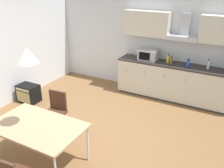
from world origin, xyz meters
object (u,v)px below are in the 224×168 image
object	(u,v)px
bottle_blue	(188,63)
bottle_brown	(171,60)
pendant_lamp	(27,56)
dining_table	(37,128)
chair_far_left	(56,108)
bottle_white	(208,65)
guitar_amp	(29,93)
bottle_yellow	(168,59)
microwave	(148,55)

from	to	relation	value
bottle_blue	bottle_brown	size ratio (longest dim) A/B	1.10
pendant_lamp	dining_table	bearing A→B (deg)	-116.57
bottle_brown	chair_far_left	bearing A→B (deg)	-120.40
bottle_white	dining_table	bearing A→B (deg)	-120.49
guitar_amp	pendant_lamp	world-z (taller)	pendant_lamp
bottle_blue	chair_far_left	size ratio (longest dim) A/B	0.24
bottle_yellow	chair_far_left	xyz separation A→B (m)	(-1.43, -2.63, -0.50)
microwave	chair_far_left	bearing A→B (deg)	-109.61
microwave	bottle_blue	distance (m)	1.02
microwave	bottle_yellow	distance (m)	0.51
microwave	bottle_yellow	world-z (taller)	microwave
bottle_white	dining_table	world-z (taller)	bottle_white
guitar_amp	bottle_blue	bearing A→B (deg)	28.27
bottle_yellow	bottle_white	size ratio (longest dim) A/B	0.98
chair_far_left	pendant_lamp	xyz separation A→B (m)	(0.35, -0.85, 1.36)
bottle_brown	pendant_lamp	xyz separation A→B (m)	(-1.18, -3.45, 0.88)
bottle_white	dining_table	xyz separation A→B (m)	(-2.05, -3.48, -0.35)
microwave	dining_table	xyz separation A→B (m)	(-0.58, -3.44, -0.39)
bottle_yellow	chair_far_left	distance (m)	3.04
bottle_white	chair_far_left	distance (m)	3.59
microwave	pendant_lamp	world-z (taller)	pendant_lamp
bottle_blue	bottle_yellow	xyz separation A→B (m)	(-0.51, 0.07, 0.01)
microwave	bottle_white	distance (m)	1.47
microwave	guitar_amp	bearing A→B (deg)	-142.15
pendant_lamp	bottle_brown	bearing A→B (deg)	71.11
chair_far_left	pendant_lamp	distance (m)	1.64
bottle_blue	guitar_amp	world-z (taller)	bottle_blue
bottle_blue	bottle_white	size ratio (longest dim) A/B	0.87
bottle_yellow	pendant_lamp	distance (m)	3.74
bottle_yellow	bottle_white	world-z (taller)	bottle_white
chair_far_left	microwave	bearing A→B (deg)	70.39
bottle_yellow	dining_table	world-z (taller)	bottle_yellow
microwave	bottle_brown	distance (m)	0.61
bottle_blue	bottle_brown	world-z (taller)	bottle_blue
bottle_white	dining_table	size ratio (longest dim) A/B	0.16
bottle_white	bottle_brown	size ratio (longest dim) A/B	1.27
bottle_blue	dining_table	distance (m)	3.78
bottle_yellow	bottle_white	bearing A→B (deg)	0.13
pendant_lamp	bottle_yellow	bearing A→B (deg)	72.63
bottle_brown	chair_far_left	xyz separation A→B (m)	(-1.53, -2.60, -0.48)
microwave	guitar_amp	xyz separation A→B (m)	(-2.43, -1.89, -0.86)
microwave	bottle_white	bearing A→B (deg)	1.54
dining_table	pendant_lamp	bearing A→B (deg)	63.43
pendant_lamp	chair_far_left	bearing A→B (deg)	112.21
bottle_white	guitar_amp	size ratio (longest dim) A/B	0.46
bottle_white	guitar_amp	xyz separation A→B (m)	(-3.90, -1.93, -0.82)
bottle_blue	chair_far_left	distance (m)	3.25
bottle_blue	bottle_white	xyz separation A→B (m)	(0.45, 0.07, 0.01)
bottle_white	bottle_blue	bearing A→B (deg)	-171.04
microwave	bottle_blue	xyz separation A→B (m)	(1.02, -0.03, -0.05)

